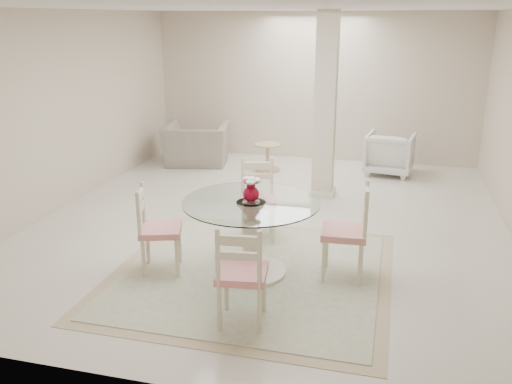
% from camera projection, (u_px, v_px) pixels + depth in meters
% --- Properties ---
extents(ground, '(7.00, 7.00, 0.00)m').
position_uv_depth(ground, '(271.00, 221.00, 7.22)').
color(ground, silver).
rests_on(ground, ground).
extents(room_shell, '(6.02, 7.02, 2.71)m').
position_uv_depth(room_shell, '(273.00, 80.00, 6.65)').
color(room_shell, beige).
rests_on(room_shell, ground).
extents(column, '(0.30, 0.30, 2.70)m').
position_uv_depth(column, '(325.00, 107.00, 7.88)').
color(column, beige).
rests_on(column, ground).
extents(area_rug, '(2.88, 2.88, 0.02)m').
position_uv_depth(area_rug, '(251.00, 273.00, 5.73)').
color(area_rug, tan).
rests_on(area_rug, ground).
extents(dining_table, '(1.41, 1.41, 0.81)m').
position_uv_depth(dining_table, '(251.00, 238.00, 5.61)').
color(dining_table, beige).
rests_on(dining_table, ground).
extents(red_vase, '(0.20, 0.18, 0.26)m').
position_uv_depth(red_vase, '(251.00, 190.00, 5.45)').
color(red_vase, '#9C041E').
rests_on(red_vase, dining_table).
extents(dining_chair_east, '(0.47, 0.47, 1.11)m').
position_uv_depth(dining_chair_east, '(352.00, 225.00, 5.47)').
color(dining_chair_east, '#F0E9C5').
rests_on(dining_chair_east, ground).
extents(dining_chair_north, '(0.53, 0.53, 1.07)m').
position_uv_depth(dining_chair_north, '(258.00, 193.00, 6.53)').
color(dining_chair_north, '#F2E6C7').
rests_on(dining_chair_north, ground).
extents(dining_chair_west, '(0.53, 0.53, 1.04)m').
position_uv_depth(dining_chair_west, '(154.00, 223.00, 5.63)').
color(dining_chair_west, beige).
rests_on(dining_chair_west, ground).
extents(dining_chair_south, '(0.48, 0.48, 1.06)m').
position_uv_depth(dining_chair_south, '(241.00, 269.00, 4.60)').
color(dining_chair_south, beige).
rests_on(dining_chair_south, ground).
extents(recliner_taupe, '(1.31, 1.20, 0.74)m').
position_uv_depth(recliner_taupe, '(196.00, 144.00, 9.92)').
color(recliner_taupe, gray).
rests_on(recliner_taupe, ground).
extents(armchair_white, '(0.87, 0.89, 0.72)m').
position_uv_depth(armchair_white, '(390.00, 153.00, 9.30)').
color(armchair_white, white).
rests_on(armchair_white, ground).
extents(side_table, '(0.46, 0.46, 0.48)m').
position_uv_depth(side_table, '(268.00, 158.00, 9.54)').
color(side_table, tan).
rests_on(side_table, ground).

